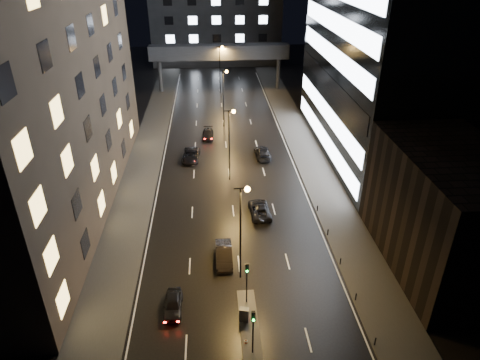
{
  "coord_description": "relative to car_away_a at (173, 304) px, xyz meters",
  "views": [
    {
      "loc": [
        -2.39,
        -24.03,
        28.39
      ],
      "look_at": [
        0.87,
        20.47,
        4.0
      ],
      "focal_mm": 32.0,
      "sensor_mm": 36.0,
      "label": 1
    }
  ],
  "objects": [
    {
      "name": "ground",
      "position": [
        6.26,
        35.84,
        -0.66
      ],
      "size": [
        160.0,
        160.0,
        0.0
      ],
      "primitive_type": "plane",
      "color": "black",
      "rests_on": "ground"
    },
    {
      "name": "sidewalk_left",
      "position": [
        -6.24,
        30.84,
        -0.59
      ],
      "size": [
        5.0,
        110.0,
        0.15
      ],
      "primitive_type": "cube",
      "color": "#383533",
      "rests_on": "ground"
    },
    {
      "name": "sidewalk_right",
      "position": [
        18.76,
        30.84,
        -0.59
      ],
      "size": [
        5.0,
        110.0,
        0.15
      ],
      "primitive_type": "cube",
      "color": "#383533",
      "rests_on": "ground"
    },
    {
      "name": "building_left",
      "position": [
        -16.24,
        19.84,
        19.34
      ],
      "size": [
        15.0,
        48.0,
        40.0
      ],
      "primitive_type": "cube",
      "color": "#2D2319",
      "rests_on": "ground"
    },
    {
      "name": "building_right_low",
      "position": [
        26.26,
        4.84,
        5.34
      ],
      "size": [
        10.0,
        18.0,
        12.0
      ],
      "primitive_type": "cube",
      "color": "black",
      "rests_on": "ground"
    },
    {
      "name": "building_far",
      "position": [
        6.26,
        93.84,
        11.84
      ],
      "size": [
        34.0,
        14.0,
        25.0
      ],
      "primitive_type": "cube",
      "color": "#333335",
      "rests_on": "ground"
    },
    {
      "name": "skybridge",
      "position": [
        6.26,
        65.84,
        7.68
      ],
      "size": [
        30.0,
        3.0,
        10.0
      ],
      "color": "#333335",
      "rests_on": "ground"
    },
    {
      "name": "median_island",
      "position": [
        6.56,
        -2.16,
        -0.59
      ],
      "size": [
        1.6,
        8.0,
        0.15
      ],
      "primitive_type": "cube",
      "color": "#383533",
      "rests_on": "ground"
    },
    {
      "name": "traffic_signal_near",
      "position": [
        6.56,
        0.34,
        2.43
      ],
      "size": [
        0.28,
        0.34,
        4.4
      ],
      "color": "black",
      "rests_on": "median_island"
    },
    {
      "name": "traffic_signal_far",
      "position": [
        6.56,
        -5.16,
        2.43
      ],
      "size": [
        0.28,
        0.34,
        4.4
      ],
      "color": "black",
      "rests_on": "median_island"
    },
    {
      "name": "bollard_row",
      "position": [
        16.46,
        2.34,
        -0.21
      ],
      "size": [
        0.12,
        25.12,
        0.9
      ],
      "color": "black",
      "rests_on": "ground"
    },
    {
      "name": "streetlight_near",
      "position": [
        6.42,
        3.84,
        5.84
      ],
      "size": [
        1.45,
        0.5,
        10.15
      ],
      "color": "black",
      "rests_on": "ground"
    },
    {
      "name": "streetlight_mid_a",
      "position": [
        6.42,
        23.84,
        5.84
      ],
      "size": [
        1.45,
        0.5,
        10.15
      ],
      "color": "black",
      "rests_on": "ground"
    },
    {
      "name": "streetlight_mid_b",
      "position": [
        6.42,
        43.84,
        5.84
      ],
      "size": [
        1.45,
        0.5,
        10.15
      ],
      "color": "black",
      "rests_on": "ground"
    },
    {
      "name": "streetlight_far",
      "position": [
        6.42,
        63.84,
        5.84
      ],
      "size": [
        1.45,
        0.5,
        10.15
      ],
      "color": "black",
      "rests_on": "ground"
    },
    {
      "name": "car_away_a",
      "position": [
        0.0,
        0.0,
        0.0
      ],
      "size": [
        1.6,
        3.9,
        1.32
      ],
      "primitive_type": "imported",
      "rotation": [
        0.0,
        0.0,
        -0.01
      ],
      "color": "black",
      "rests_on": "ground"
    },
    {
      "name": "car_away_b",
      "position": [
        4.76,
        6.43,
        0.12
      ],
      "size": [
        1.67,
        4.74,
        1.56
      ],
      "primitive_type": "imported",
      "rotation": [
        0.0,
        0.0,
        0.0
      ],
      "color": "black",
      "rests_on": "ground"
    },
    {
      "name": "car_away_c",
      "position": [
        0.73,
        30.59,
        0.07
      ],
      "size": [
        2.82,
        5.45,
        1.47
      ],
      "primitive_type": "imported",
      "rotation": [
        0.0,
        0.0,
        -0.07
      ],
      "color": "black",
      "rests_on": "ground"
    },
    {
      "name": "car_away_d",
      "position": [
        3.37,
        38.83,
        -0.0
      ],
      "size": [
        1.98,
        4.58,
        1.31
      ],
      "primitive_type": "imported",
      "rotation": [
        0.0,
        0.0,
        -0.03
      ],
      "color": "black",
      "rests_on": "ground"
    },
    {
      "name": "car_toward_a",
      "position": [
        9.39,
        14.86,
        0.03
      ],
      "size": [
        2.59,
        5.13,
        1.39
      ],
      "primitive_type": "imported",
      "rotation": [
        0.0,
        0.0,
        3.2
      ],
      "color": "black",
      "rests_on": "ground"
    },
    {
      "name": "car_toward_b",
      "position": [
        11.62,
        30.65,
        0.1
      ],
      "size": [
        2.32,
        5.3,
        1.52
      ],
      "primitive_type": "imported",
      "rotation": [
        0.0,
        0.0,
        3.18
      ],
      "color": "black",
      "rests_on": "ground"
    },
    {
      "name": "utility_cabinet",
      "position": [
        6.16,
        -1.82,
        0.16
      ],
      "size": [
        0.87,
        0.68,
        1.35
      ],
      "primitive_type": "cube",
      "rotation": [
        0.0,
        0.0,
        -0.25
      ],
      "color": "#545557",
      "rests_on": "median_island"
    },
    {
      "name": "cone_a",
      "position": [
        6.12,
        -4.19,
        -0.39
      ],
      "size": [
        0.4,
        0.4,
        0.55
      ],
      "primitive_type": "cone",
      "rotation": [
        0.0,
        0.0,
        -0.22
      ],
      "color": "#EE440C",
      "rests_on": "ground"
    }
  ]
}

